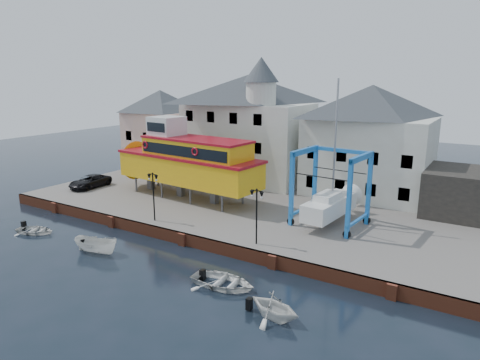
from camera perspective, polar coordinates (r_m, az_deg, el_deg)
The scene contains 16 objects.
ground at distance 34.46m, azimuth -7.64°, elevation -8.62°, with size 140.00×140.00×0.00m, color #16222C.
hardstanding at distance 42.84m, azimuth 1.68°, elevation -3.32°, with size 44.00×22.00×1.00m, color #6B635C.
quay_wall at distance 34.35m, azimuth -7.56°, elevation -7.79°, with size 44.00×0.47×1.00m.
building_pink at distance 57.74m, azimuth -10.42°, elevation 6.60°, with size 8.00×7.00×10.30m.
building_white_main at distance 50.14m, azimuth 1.15°, elevation 7.16°, with size 14.00×8.30×14.00m.
building_white_right at distance 45.44m, azimuth 16.84°, elevation 4.97°, with size 12.00×8.00×11.20m.
shed_dark at distance 42.70m, azimuth 28.81°, elevation -1.61°, with size 8.00×7.00×4.00m, color black.
lamp_post_left at distance 36.57m, azimuth -11.52°, elevation -0.58°, with size 1.12×0.32×4.20m.
lamp_post_right at distance 30.78m, azimuth 2.24°, elevation -3.00°, with size 1.12×0.32×4.20m.
tour_boat at distance 43.71m, azimuth -8.00°, elevation 2.70°, with size 18.77×5.98×8.04m.
travel_lift at distance 36.52m, azimuth 12.37°, elevation -2.57°, with size 5.91×8.00×11.86m.
van at distance 50.16m, azimuth -19.38°, elevation -0.19°, with size 2.24×4.86×1.35m, color black.
motorboat_a at distance 34.55m, azimuth -18.53°, elevation -9.18°, with size 1.38×3.67×1.42m, color white.
motorboat_b at distance 28.01m, azimuth -2.28°, elevation -13.98°, with size 3.07×4.29×0.89m, color white.
motorboat_c at distance 24.84m, azimuth 4.58°, elevation -17.89°, with size 2.70×3.13×1.65m, color white.
motorboat_d at distance 40.68m, azimuth -25.62°, elevation -6.37°, with size 2.40×3.36×0.70m, color white.
Camera 1 is at (20.48, -24.50, 12.96)m, focal length 32.00 mm.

